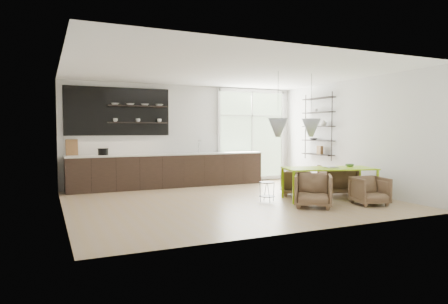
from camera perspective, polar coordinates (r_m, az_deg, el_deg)
room at (r=10.20m, az=1.15°, el=2.39°), size 7.02×6.01×2.91m
kitchen_run at (r=11.28m, az=-8.24°, el=-1.96°), size 5.54×0.69×2.75m
right_shelving at (r=11.73m, az=13.36°, el=3.33°), size 0.26×1.22×1.90m
dining_table at (r=9.40m, az=14.75°, el=-2.49°), size 2.19×1.43×0.74m
armchair_back_left at (r=9.98m, az=10.14°, el=-4.29°), size 0.91×0.92×0.63m
armchair_back_right at (r=10.27m, az=15.86°, el=-3.83°), size 1.02×1.03×0.74m
armchair_front_left at (r=8.48m, az=12.60°, el=-5.40°), size 1.04×1.05×0.69m
armchair_front_right at (r=9.09m, az=20.12°, el=-5.22°), size 0.77×0.78×0.60m
wire_stool at (r=8.97m, az=6.16°, el=-5.27°), size 0.35×0.35×0.44m
table_book at (r=9.36m, az=14.34°, el=-2.10°), size 0.30×0.37×0.03m
table_bowl at (r=9.79m, az=17.52°, el=-1.83°), size 0.28×0.28×0.06m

